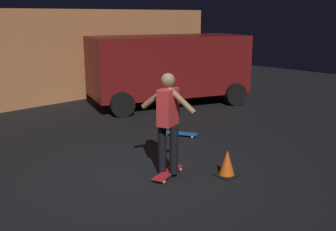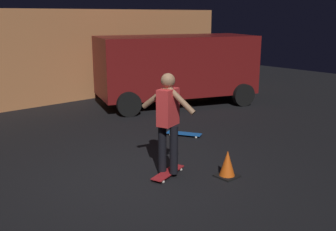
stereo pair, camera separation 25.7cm
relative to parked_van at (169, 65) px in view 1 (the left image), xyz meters
The scene contains 7 objects.
ground_plane 5.86m from the parked_van, 138.50° to the right, with size 28.00×28.00×0.00m, color black.
low_building 5.13m from the parked_van, 124.53° to the left, with size 13.83×3.77×2.80m.
parked_van is the anchor object (origin of this frame).
skateboard_ridden 5.70m from the parked_van, 133.72° to the right, with size 0.80×0.44×0.07m.
skateboard_spare 3.52m from the parked_van, 129.29° to the right, with size 0.56×0.78×0.07m.
skater 5.60m from the parked_van, 133.72° to the right, with size 0.43×0.96×1.67m.
traffic_cone 5.76m from the parked_van, 123.70° to the right, with size 0.34×0.34×0.46m.
Camera 1 is at (-3.86, -4.75, 2.64)m, focal length 42.48 mm.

